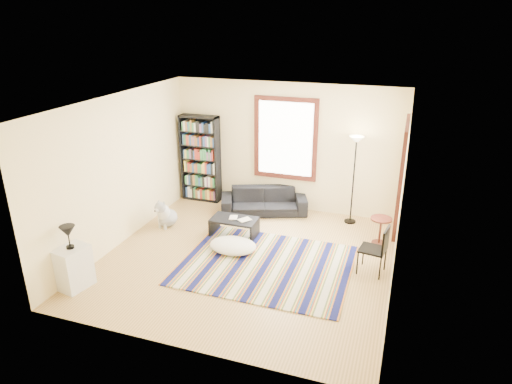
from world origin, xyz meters
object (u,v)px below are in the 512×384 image
(side_table, at_px, (380,231))
(folding_chair, at_px, (373,250))
(bookshelf, at_px, (201,159))
(floor_cushion, at_px, (233,246))
(dog, at_px, (167,212))
(white_cabinet, at_px, (74,268))
(coffee_table, at_px, (234,227))
(floor_lamp, at_px, (353,181))
(sofa, at_px, (264,201))

(side_table, height_order, folding_chair, folding_chair)
(bookshelf, bearing_deg, floor_cushion, -52.76)
(bookshelf, height_order, side_table, bookshelf)
(bookshelf, height_order, dog, bookshelf)
(folding_chair, relative_size, white_cabinet, 1.23)
(floor_cushion, xyz_separation_m, folding_chair, (2.49, 0.07, 0.32))
(bookshelf, distance_m, coffee_table, 2.24)
(coffee_table, distance_m, folding_chair, 2.77)
(white_cabinet, xyz_separation_m, dog, (0.28, 2.50, -0.05))
(coffee_table, xyz_separation_m, floor_cushion, (0.21, -0.61, -0.07))
(floor_lamp, height_order, dog, floor_lamp)
(sofa, bearing_deg, floor_lamp, -17.60)
(floor_cushion, xyz_separation_m, white_cabinet, (-1.96, -1.92, 0.24))
(side_table, relative_size, white_cabinet, 0.77)
(folding_chair, bearing_deg, dog, -177.92)
(bookshelf, xyz_separation_m, white_cabinet, (-0.33, -4.06, -0.65))
(sofa, distance_m, dog, 2.11)
(side_table, bearing_deg, floor_cushion, -155.40)
(sofa, xyz_separation_m, side_table, (2.54, -0.71, -0.00))
(dog, bearing_deg, bookshelf, 98.69)
(coffee_table, bearing_deg, dog, -178.84)
(coffee_table, height_order, floor_cushion, coffee_table)
(coffee_table, bearing_deg, floor_cushion, -70.89)
(bookshelf, height_order, coffee_table, bookshelf)
(coffee_table, height_order, side_table, side_table)
(floor_cushion, relative_size, white_cabinet, 1.27)
(white_cabinet, relative_size, dog, 1.18)
(white_cabinet, bearing_deg, dog, 94.88)
(floor_lamp, bearing_deg, floor_cushion, -133.61)
(coffee_table, height_order, folding_chair, folding_chair)
(floor_cushion, xyz_separation_m, side_table, (2.54, 1.16, 0.16))
(side_table, xyz_separation_m, dog, (-4.22, -0.58, 0.03))
(bookshelf, distance_m, floor_lamp, 3.51)
(bookshelf, height_order, floor_cushion, bookshelf)
(bookshelf, xyz_separation_m, dog, (-0.05, -1.56, -0.70))
(side_table, bearing_deg, bookshelf, 166.78)
(floor_lamp, bearing_deg, dog, -158.67)
(bookshelf, bearing_deg, folding_chair, -26.70)
(coffee_table, bearing_deg, sofa, 80.60)
(bookshelf, xyz_separation_m, folding_chair, (4.12, -2.07, -0.57))
(coffee_table, distance_m, floor_cushion, 0.65)
(floor_cushion, bearing_deg, coffee_table, 109.11)
(floor_cushion, height_order, floor_lamp, floor_lamp)
(side_table, relative_size, dog, 0.91)
(folding_chair, height_order, dog, folding_chair)
(folding_chair, bearing_deg, bookshelf, 162.37)
(floor_cushion, xyz_separation_m, floor_lamp, (1.88, 1.97, 0.82))
(floor_lamp, bearing_deg, bookshelf, 177.22)
(sofa, xyz_separation_m, dog, (-1.68, -1.29, 0.02))
(sofa, xyz_separation_m, floor_cushion, (0.00, -1.87, -0.16))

